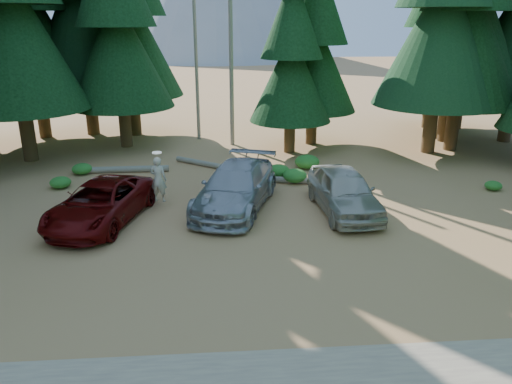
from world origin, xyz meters
TOP-DOWN VIEW (x-y plane):
  - ground at (0.00, 0.00)m, footprint 160.00×160.00m
  - forest_belt_north at (0.00, 15.00)m, footprint 36.00×7.00m
  - snag_front at (0.80, 14.50)m, footprint 0.24×0.24m
  - snag_back at (-1.20, 16.00)m, footprint 0.20×0.20m
  - red_pickup at (-4.31, 3.12)m, footprint 3.75×5.79m
  - silver_minivan_center at (0.63, 4.20)m, footprint 4.07×6.29m
  - silver_minivan_right at (4.74, 3.50)m, footprint 2.32×5.05m
  - frisbee_player at (-2.36, 4.50)m, footprint 0.75×0.60m
  - log_left at (-4.59, 9.31)m, footprint 4.26×0.36m
  - log_mid at (-0.82, 10.13)m, footprint 2.81×2.19m
  - log_right at (3.58, 7.00)m, footprint 4.41×1.23m
  - shrub_far_left at (-6.96, 7.19)m, footprint 0.91×0.91m
  - shrub_left at (-6.53, 9.19)m, footprint 0.94×0.94m
  - shrub_center_left at (1.10, 7.95)m, footprint 1.35×1.35m
  - shrub_center_right at (2.76, 8.04)m, footprint 1.07×1.07m
  - shrub_right at (3.41, 7.21)m, footprint 1.10×1.10m
  - shrub_far_right at (4.34, 9.36)m, footprint 1.21×1.21m
  - shrub_edge_east at (11.84, 5.50)m, footprint 0.72×0.72m

SIDE VIEW (x-z plane):
  - ground at x=0.00m, z-range 0.00..0.00m
  - forest_belt_north at x=0.00m, z-range -11.00..11.00m
  - log_mid at x=-0.82m, z-range 0.00..0.27m
  - log_right at x=3.58m, z-range 0.00..0.28m
  - log_left at x=-4.59m, z-range 0.00..0.30m
  - shrub_edge_east at x=11.84m, z-range 0.00..0.40m
  - shrub_far_left at x=-6.96m, z-range 0.00..0.50m
  - shrub_left at x=-6.53m, z-range 0.00..0.52m
  - shrub_center_right at x=2.76m, z-range 0.00..0.59m
  - shrub_right at x=3.41m, z-range 0.00..0.60m
  - shrub_far_right at x=4.34m, z-range 0.00..0.67m
  - shrub_center_left at x=1.10m, z-range 0.00..0.74m
  - red_pickup at x=-4.31m, z-range 0.00..1.48m
  - silver_minivan_right at x=4.74m, z-range 0.00..1.68m
  - silver_minivan_center at x=0.63m, z-range 0.00..1.70m
  - frisbee_player at x=-2.36m, z-range 0.17..2.15m
  - snag_back at x=-1.20m, z-range 0.00..10.00m
  - snag_front at x=0.80m, z-range 0.00..12.00m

